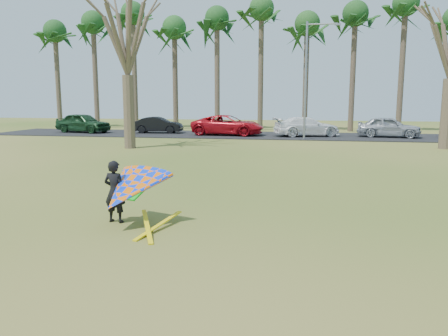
% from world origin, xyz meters
% --- Properties ---
extents(ground, '(100.00, 100.00, 0.00)m').
position_xyz_m(ground, '(0.00, 0.00, 0.00)').
color(ground, '#2A5412').
rests_on(ground, ground).
extents(parking_strip, '(46.00, 7.00, 0.06)m').
position_xyz_m(parking_strip, '(0.00, 25.00, 0.03)').
color(parking_strip, black).
rests_on(parking_strip, ground).
extents(palm_0, '(4.84, 4.84, 10.84)m').
position_xyz_m(palm_0, '(-22.00, 31.00, 9.17)').
color(palm_0, '#4E412F').
rests_on(palm_0, ground).
extents(palm_1, '(4.84, 4.84, 11.54)m').
position_xyz_m(palm_1, '(-18.00, 31.00, 9.85)').
color(palm_1, brown).
rests_on(palm_1, ground).
extents(palm_2, '(4.84, 4.84, 12.24)m').
position_xyz_m(palm_2, '(-14.00, 31.00, 10.52)').
color(palm_2, '#4B3D2D').
rests_on(palm_2, ground).
extents(palm_3, '(4.84, 4.84, 10.84)m').
position_xyz_m(palm_3, '(-10.00, 31.00, 9.17)').
color(palm_3, brown).
rests_on(palm_3, ground).
extents(palm_4, '(4.84, 4.84, 11.54)m').
position_xyz_m(palm_4, '(-6.00, 31.00, 9.85)').
color(palm_4, '#4C3A2D').
rests_on(palm_4, ground).
extents(palm_5, '(4.84, 4.84, 12.24)m').
position_xyz_m(palm_5, '(-2.00, 31.00, 10.52)').
color(palm_5, '#453829').
rests_on(palm_5, ground).
extents(palm_6, '(4.84, 4.84, 10.84)m').
position_xyz_m(palm_6, '(2.00, 31.00, 9.17)').
color(palm_6, '#4F3E2F').
rests_on(palm_6, ground).
extents(palm_7, '(4.84, 4.84, 11.54)m').
position_xyz_m(palm_7, '(6.00, 31.00, 9.85)').
color(palm_7, '#4C3B2E').
rests_on(palm_7, ground).
extents(palm_8, '(4.84, 4.84, 12.24)m').
position_xyz_m(palm_8, '(10.00, 31.00, 10.52)').
color(palm_8, '#493A2B').
rests_on(palm_8, ground).
extents(bare_tree_left, '(6.60, 6.60, 9.70)m').
position_xyz_m(bare_tree_left, '(-8.00, 15.00, 6.92)').
color(bare_tree_left, brown).
rests_on(bare_tree_left, ground).
extents(streetlight, '(2.28, 0.18, 8.00)m').
position_xyz_m(streetlight, '(2.16, 22.00, 4.46)').
color(streetlight, gray).
rests_on(streetlight, ground).
extents(car_0, '(5.01, 2.86, 1.61)m').
position_xyz_m(car_0, '(-16.23, 24.85, 0.86)').
color(car_0, '#173A1D').
rests_on(car_0, parking_strip).
extents(car_1, '(4.11, 1.74, 1.32)m').
position_xyz_m(car_1, '(-9.85, 25.42, 0.72)').
color(car_1, black).
rests_on(car_1, parking_strip).
extents(car_2, '(5.77, 3.06, 1.55)m').
position_xyz_m(car_2, '(-3.85, 24.43, 0.83)').
color(car_2, red).
rests_on(car_2, parking_strip).
extents(car_3, '(5.34, 3.56, 1.44)m').
position_xyz_m(car_3, '(2.19, 24.52, 0.78)').
color(car_3, white).
rests_on(car_3, parking_strip).
extents(car_4, '(4.68, 2.49, 1.51)m').
position_xyz_m(car_4, '(8.10, 24.77, 0.82)').
color(car_4, '#989DA4').
rests_on(car_4, parking_strip).
extents(kite_flyer, '(2.13, 2.39, 2.02)m').
position_xyz_m(kite_flyer, '(-1.87, 0.11, 0.84)').
color(kite_flyer, black).
rests_on(kite_flyer, ground).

